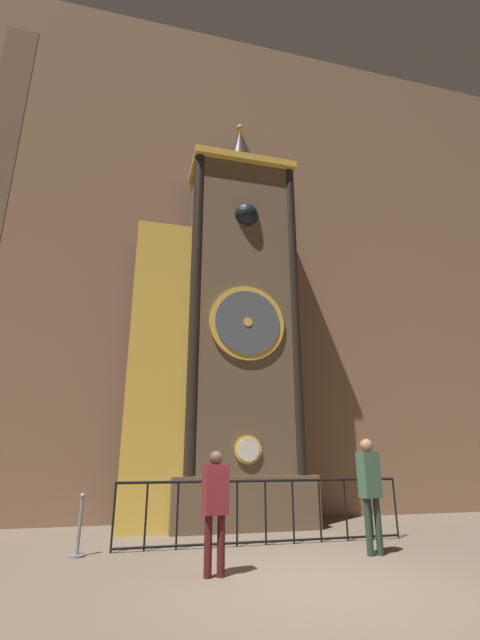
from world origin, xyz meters
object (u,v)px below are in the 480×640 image
stanchion_post (79,536)px  clock_tower (223,332)px  visitor_far (370,483)px  visitor_near (215,500)px

stanchion_post → clock_tower: bearing=38.0°
clock_tower → visitor_far: (1.92, -3.30, -3.47)m
visitor_near → stanchion_post: size_ratio=1.69×
stanchion_post → visitor_far: bearing=-13.1°
visitor_far → visitor_near: bearing=-176.7°
visitor_near → visitor_far: 2.88m
clock_tower → stanchion_post: (-2.81, -2.20, -4.28)m
visitor_near → visitor_far: visitor_far is taller
stanchion_post → visitor_near: bearing=-42.2°
visitor_far → stanchion_post: 4.93m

